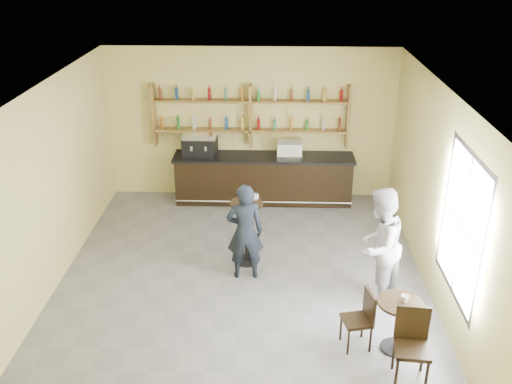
{
  "coord_description": "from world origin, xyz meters",
  "views": [
    {
      "loc": [
        0.49,
        -7.96,
        5.2
      ],
      "look_at": [
        0.2,
        0.8,
        1.25
      ],
      "focal_mm": 40.0,
      "sensor_mm": 36.0,
      "label": 1
    }
  ],
  "objects_px": {
    "bar_counter": "(264,178)",
    "man_main": "(245,232)",
    "patron_second": "(379,246)",
    "pedestal_table": "(247,233)",
    "cafe_table": "(398,326)",
    "chair_west": "(357,320)",
    "chair_south": "(412,349)",
    "espresso_machine": "(200,144)",
    "pastry_case": "(289,149)"
  },
  "relations": [
    {
      "from": "chair_west",
      "to": "man_main",
      "type": "bearing_deg",
      "value": -149.65
    },
    {
      "from": "cafe_table",
      "to": "bar_counter",
      "type": "bearing_deg",
      "value": 111.87
    },
    {
      "from": "bar_counter",
      "to": "chair_south",
      "type": "bearing_deg",
      "value": -69.9
    },
    {
      "from": "espresso_machine",
      "to": "pastry_case",
      "type": "xyz_separation_m",
      "value": [
        1.86,
        0.0,
        -0.08
      ]
    },
    {
      "from": "espresso_machine",
      "to": "chair_south",
      "type": "xyz_separation_m",
      "value": [
        3.29,
        -5.37,
        -0.76
      ]
    },
    {
      "from": "chair_south",
      "to": "patron_second",
      "type": "bearing_deg",
      "value": 100.06
    },
    {
      "from": "bar_counter",
      "to": "pedestal_table",
      "type": "distance_m",
      "value": 2.55
    },
    {
      "from": "espresso_machine",
      "to": "pastry_case",
      "type": "distance_m",
      "value": 1.86
    },
    {
      "from": "pastry_case",
      "to": "pedestal_table",
      "type": "height_order",
      "value": "pastry_case"
    },
    {
      "from": "espresso_machine",
      "to": "chair_west",
      "type": "distance_m",
      "value": 5.5
    },
    {
      "from": "bar_counter",
      "to": "patron_second",
      "type": "xyz_separation_m",
      "value": [
        1.81,
        -3.56,
        0.42
      ]
    },
    {
      "from": "chair_south",
      "to": "patron_second",
      "type": "height_order",
      "value": "patron_second"
    },
    {
      "from": "espresso_machine",
      "to": "chair_south",
      "type": "relative_size",
      "value": 0.68
    },
    {
      "from": "bar_counter",
      "to": "chair_west",
      "type": "bearing_deg",
      "value": -73.87
    },
    {
      "from": "pedestal_table",
      "to": "chair_west",
      "type": "bearing_deg",
      "value": -53.72
    },
    {
      "from": "bar_counter",
      "to": "pedestal_table",
      "type": "height_order",
      "value": "pedestal_table"
    },
    {
      "from": "cafe_table",
      "to": "patron_second",
      "type": "relative_size",
      "value": 0.42
    },
    {
      "from": "pedestal_table",
      "to": "patron_second",
      "type": "distance_m",
      "value": 2.31
    },
    {
      "from": "man_main",
      "to": "cafe_table",
      "type": "distance_m",
      "value": 2.83
    },
    {
      "from": "cafe_table",
      "to": "chair_west",
      "type": "bearing_deg",
      "value": 174.81
    },
    {
      "from": "cafe_table",
      "to": "chair_south",
      "type": "distance_m",
      "value": 0.61
    },
    {
      "from": "pedestal_table",
      "to": "man_main",
      "type": "xyz_separation_m",
      "value": [
        -0.0,
        -0.45,
        0.26
      ]
    },
    {
      "from": "espresso_machine",
      "to": "patron_second",
      "type": "xyz_separation_m",
      "value": [
        3.13,
        -3.56,
        -0.33
      ]
    },
    {
      "from": "cafe_table",
      "to": "chair_south",
      "type": "height_order",
      "value": "chair_south"
    },
    {
      "from": "bar_counter",
      "to": "cafe_table",
      "type": "height_order",
      "value": "bar_counter"
    },
    {
      "from": "bar_counter",
      "to": "patron_second",
      "type": "distance_m",
      "value": 4.01
    },
    {
      "from": "bar_counter",
      "to": "man_main",
      "type": "distance_m",
      "value": 3.02
    },
    {
      "from": "chair_west",
      "to": "chair_south",
      "type": "height_order",
      "value": "chair_south"
    },
    {
      "from": "pedestal_table",
      "to": "cafe_table",
      "type": "xyz_separation_m",
      "value": [
        2.15,
        -2.24,
        -0.18
      ]
    },
    {
      "from": "cafe_table",
      "to": "chair_west",
      "type": "xyz_separation_m",
      "value": [
        -0.55,
        0.05,
        0.04
      ]
    },
    {
      "from": "patron_second",
      "to": "chair_south",
      "type": "bearing_deg",
      "value": 41.34
    },
    {
      "from": "chair_west",
      "to": "chair_south",
      "type": "relative_size",
      "value": 0.86
    },
    {
      "from": "cafe_table",
      "to": "pastry_case",
      "type": "bearing_deg",
      "value": 106.18
    },
    {
      "from": "pedestal_table",
      "to": "man_main",
      "type": "bearing_deg",
      "value": -90.54
    },
    {
      "from": "pastry_case",
      "to": "cafe_table",
      "type": "xyz_separation_m",
      "value": [
        1.38,
        -4.77,
        -0.79
      ]
    },
    {
      "from": "patron_second",
      "to": "man_main",
      "type": "bearing_deg",
      "value": -69.08
    },
    {
      "from": "chair_west",
      "to": "pedestal_table",
      "type": "bearing_deg",
      "value": -156.28
    },
    {
      "from": "pedestal_table",
      "to": "chair_west",
      "type": "xyz_separation_m",
      "value": [
        1.6,
        -2.19,
        -0.14
      ]
    },
    {
      "from": "cafe_table",
      "to": "patron_second",
      "type": "distance_m",
      "value": 1.34
    },
    {
      "from": "bar_counter",
      "to": "man_main",
      "type": "relative_size",
      "value": 2.27
    },
    {
      "from": "chair_south",
      "to": "espresso_machine",
      "type": "bearing_deg",
      "value": 126.54
    },
    {
      "from": "man_main",
      "to": "patron_second",
      "type": "bearing_deg",
      "value": 158.98
    },
    {
      "from": "bar_counter",
      "to": "chair_south",
      "type": "relative_size",
      "value": 3.78
    },
    {
      "from": "cafe_table",
      "to": "patron_second",
      "type": "xyz_separation_m",
      "value": [
        -0.11,
        1.22,
        0.54
      ]
    },
    {
      "from": "bar_counter",
      "to": "man_main",
      "type": "height_order",
      "value": "man_main"
    },
    {
      "from": "bar_counter",
      "to": "espresso_machine",
      "type": "relative_size",
      "value": 5.57
    },
    {
      "from": "chair_west",
      "to": "espresso_machine",
      "type": "bearing_deg",
      "value": -162.87
    },
    {
      "from": "patron_second",
      "to": "pedestal_table",
      "type": "bearing_deg",
      "value": -80.17
    },
    {
      "from": "pastry_case",
      "to": "chair_south",
      "type": "height_order",
      "value": "pastry_case"
    },
    {
      "from": "patron_second",
      "to": "chair_west",
      "type": "bearing_deg",
      "value": 15.62
    }
  ]
}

